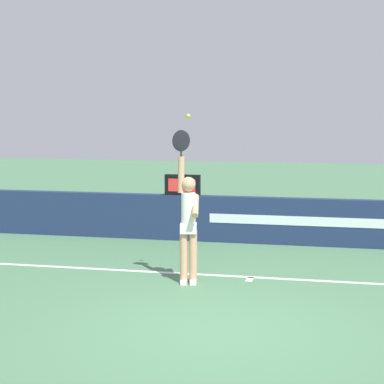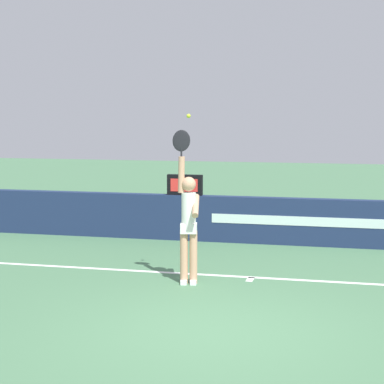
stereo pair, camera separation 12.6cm
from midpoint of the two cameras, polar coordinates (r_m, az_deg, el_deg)
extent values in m
plane|color=#4A7852|center=(8.79, 2.52, -11.48)|extent=(60.00, 60.00, 0.00)
cube|color=white|center=(11.54, 5.31, -7.10)|extent=(12.00, 0.11, 0.00)
cube|color=white|center=(11.39, 5.20, -7.28)|extent=(0.11, 0.30, 0.00)
cube|color=navy|center=(14.42, 7.09, -2.40)|extent=(16.99, 0.25, 0.98)
cube|color=silver|center=(14.20, 11.90, -2.50)|extent=(5.02, 0.01, 0.19)
cube|color=black|center=(14.66, -0.35, 0.60)|extent=(0.76, 0.14, 0.44)
cube|color=red|center=(14.59, -0.42, 0.57)|extent=(0.60, 0.01, 0.27)
cylinder|color=tan|center=(11.00, 0.45, -5.46)|extent=(0.13, 0.13, 0.86)
cylinder|color=tan|center=(11.00, -0.35, -5.45)|extent=(0.13, 0.13, 0.86)
cube|color=white|center=(11.07, 0.44, -7.49)|extent=(0.14, 0.25, 0.07)
cube|color=white|center=(11.07, -0.35, -7.48)|extent=(0.14, 0.25, 0.07)
cylinder|color=white|center=(10.87, 0.05, -1.66)|extent=(0.23, 0.23, 0.61)
cube|color=white|center=(10.91, 0.05, -3.04)|extent=(0.30, 0.26, 0.16)
sphere|color=tan|center=(10.82, 0.05, 0.67)|extent=(0.23, 0.23, 0.23)
cylinder|color=tan|center=(10.81, -0.56, 1.46)|extent=(0.13, 0.12, 0.58)
cylinder|color=tan|center=(10.79, 0.64, -1.16)|extent=(0.19, 0.51, 0.34)
ellipsoid|color=black|center=(10.77, -0.56, 4.31)|extent=(0.31, 0.09, 0.37)
cylinder|color=black|center=(10.78, -0.56, 3.30)|extent=(0.03, 0.03, 0.18)
sphere|color=#CCE331|center=(10.79, 0.05, 6.37)|extent=(0.07, 0.07, 0.07)
camera|label=1|loc=(0.06, -89.66, 0.04)|focal=63.87mm
camera|label=2|loc=(0.06, 90.34, -0.04)|focal=63.87mm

